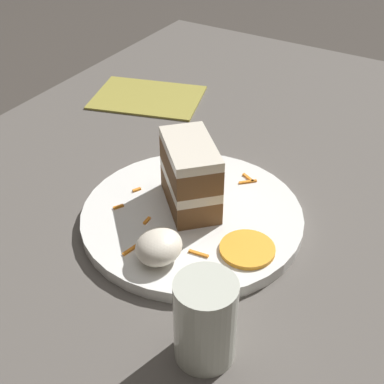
{
  "coord_description": "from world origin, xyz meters",
  "views": [
    {
      "loc": [
        -0.55,
        -0.35,
        0.51
      ],
      "look_at": [
        -0.05,
        -0.05,
        0.08
      ],
      "focal_mm": 50.0,
      "sensor_mm": 36.0,
      "label": 1
    }
  ],
  "objects_px": {
    "cake_slice": "(190,175)",
    "drinking_glass": "(205,325)",
    "plate": "(192,217)",
    "orange_garnish": "(247,249)",
    "cream_dollop": "(159,247)",
    "menu_card": "(148,97)"
  },
  "relations": [
    {
      "from": "cake_slice",
      "to": "drinking_glass",
      "type": "bearing_deg",
      "value": 79.84
    },
    {
      "from": "plate",
      "to": "cake_slice",
      "type": "xyz_separation_m",
      "value": [
        0.02,
        0.01,
        0.06
      ]
    },
    {
      "from": "plate",
      "to": "orange_garnish",
      "type": "xyz_separation_m",
      "value": [
        -0.03,
        -0.1,
        0.01
      ]
    },
    {
      "from": "cake_slice",
      "to": "drinking_glass",
      "type": "relative_size",
      "value": 1.19
    },
    {
      "from": "cream_dollop",
      "to": "drinking_glass",
      "type": "distance_m",
      "value": 0.14
    },
    {
      "from": "cake_slice",
      "to": "orange_garnish",
      "type": "bearing_deg",
      "value": 112.3
    },
    {
      "from": "orange_garnish",
      "to": "menu_card",
      "type": "relative_size",
      "value": 0.34
    },
    {
      "from": "cream_dollop",
      "to": "orange_garnish",
      "type": "xyz_separation_m",
      "value": [
        0.07,
        -0.09,
        -0.02
      ]
    },
    {
      "from": "drinking_glass",
      "to": "plate",
      "type": "bearing_deg",
      "value": 34.55
    },
    {
      "from": "cream_dollop",
      "to": "menu_card",
      "type": "bearing_deg",
      "value": 36.74
    },
    {
      "from": "cream_dollop",
      "to": "menu_card",
      "type": "relative_size",
      "value": 0.3
    },
    {
      "from": "plate",
      "to": "orange_garnish",
      "type": "relative_size",
      "value": 4.33
    },
    {
      "from": "drinking_glass",
      "to": "menu_card",
      "type": "height_order",
      "value": "drinking_glass"
    },
    {
      "from": "cake_slice",
      "to": "menu_card",
      "type": "bearing_deg",
      "value": -90.73
    },
    {
      "from": "drinking_glass",
      "to": "orange_garnish",
      "type": "bearing_deg",
      "value": 9.25
    },
    {
      "from": "menu_card",
      "to": "cake_slice",
      "type": "bearing_deg",
      "value": 26.99
    },
    {
      "from": "cake_slice",
      "to": "drinking_glass",
      "type": "xyz_separation_m",
      "value": [
        -0.2,
        -0.14,
        -0.02
      ]
    },
    {
      "from": "orange_garnish",
      "to": "drinking_glass",
      "type": "height_order",
      "value": "drinking_glass"
    },
    {
      "from": "orange_garnish",
      "to": "menu_card",
      "type": "bearing_deg",
      "value": 49.88
    },
    {
      "from": "orange_garnish",
      "to": "drinking_glass",
      "type": "distance_m",
      "value": 0.15
    },
    {
      "from": "cream_dollop",
      "to": "cake_slice",
      "type": "bearing_deg",
      "value": 12.15
    },
    {
      "from": "cake_slice",
      "to": "menu_card",
      "type": "height_order",
      "value": "cake_slice"
    }
  ]
}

